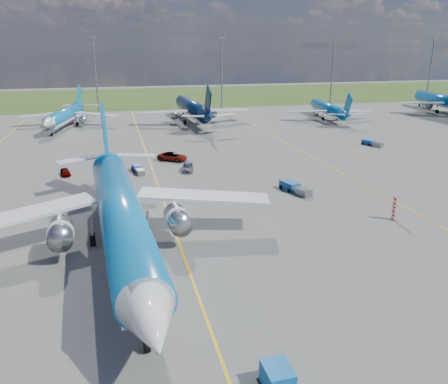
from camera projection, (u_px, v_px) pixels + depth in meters
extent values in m
plane|color=#51514E|center=(192.00, 279.00, 39.11)|extent=(400.00, 400.00, 0.00)
cube|color=#2D4719|center=(126.00, 97.00, 176.97)|extent=(400.00, 80.00, 0.01)
cube|color=gold|center=(157.00, 183.00, 66.68)|extent=(0.25, 160.00, 0.02)
cube|color=gold|center=(310.00, 156.00, 82.85)|extent=(0.25, 120.00, 0.02)
cylinder|color=slate|center=(96.00, 76.00, 134.38)|extent=(0.50, 0.50, 22.00)
cube|color=slate|center=(92.00, 37.00, 130.79)|extent=(2.20, 0.50, 0.80)
cylinder|color=slate|center=(222.00, 74.00, 143.68)|extent=(0.50, 0.50, 22.00)
cube|color=slate|center=(222.00, 38.00, 140.09)|extent=(2.20, 0.50, 0.80)
cylinder|color=slate|center=(332.00, 72.00, 152.99)|extent=(0.50, 0.50, 22.00)
cube|color=slate|center=(335.00, 38.00, 149.39)|extent=(2.20, 0.50, 0.80)
cylinder|color=slate|center=(430.00, 71.00, 162.29)|extent=(0.50, 0.50, 22.00)
cube|color=slate|center=(435.00, 39.00, 158.69)|extent=(2.20, 0.50, 0.80)
cylinder|color=red|center=(395.00, 208.00, 52.03)|extent=(0.50, 0.50, 3.00)
cube|color=#0C5AA8|center=(277.00, 379.00, 26.29)|extent=(1.68, 2.09, 1.65)
imported|color=#999999|center=(65.00, 172.00, 70.39)|extent=(2.05, 3.52, 1.13)
imported|color=#999999|center=(173.00, 157.00, 79.19)|extent=(5.94, 5.06, 1.51)
imported|color=#999999|center=(188.00, 167.00, 72.75)|extent=(2.66, 4.66, 1.27)
cube|color=#174F8D|center=(290.00, 186.00, 63.14)|extent=(2.42, 3.30, 1.25)
cube|color=slate|center=(303.00, 192.00, 60.79)|extent=(1.99, 2.58, 1.02)
cube|color=#1B3DA7|center=(137.00, 168.00, 72.93)|extent=(1.70, 2.70, 1.07)
cube|color=slate|center=(140.00, 172.00, 70.74)|extent=(1.43, 2.09, 0.88)
cube|color=navy|center=(368.00, 142.00, 91.94)|extent=(2.14, 2.77, 1.04)
cube|color=slate|center=(378.00, 145.00, 90.09)|extent=(1.75, 2.17, 0.85)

